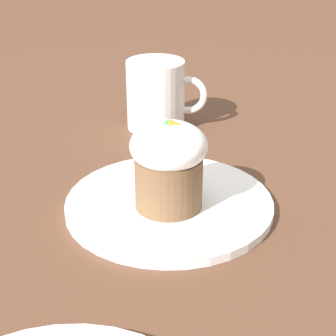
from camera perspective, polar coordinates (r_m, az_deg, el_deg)
ground_plane at (r=0.65m, az=0.12°, el=-4.05°), size 4.00×4.00×0.00m
dessert_plate at (r=0.64m, az=0.12°, el=-3.67°), size 0.24×0.24×0.01m
carrot_cake at (r=0.61m, az=0.00°, el=0.49°), size 0.08×0.08×0.10m
spoon at (r=0.65m, az=0.82°, el=-2.75°), size 0.05×0.13×0.01m
coffee_cup at (r=0.85m, az=-1.12°, el=7.45°), size 0.12×0.09×0.10m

